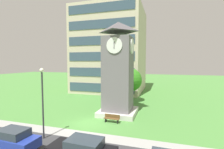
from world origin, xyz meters
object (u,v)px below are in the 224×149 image
(street_lamp, at_px, (43,96))
(tree_near_tower, at_px, (130,80))
(clock_tower, at_px, (118,73))
(park_bench, at_px, (112,118))
(parked_car_blue, at_px, (12,139))

(street_lamp, xyz_separation_m, tree_near_tower, (4.75, 16.10, -0.11))
(clock_tower, height_order, tree_near_tower, clock_tower)
(park_bench, bearing_deg, street_lamp, -129.76)
(street_lamp, xyz_separation_m, parked_car_blue, (-1.01, -2.35, -3.02))
(park_bench, xyz_separation_m, tree_near_tower, (0.08, 10.49, 3.31))
(clock_tower, distance_m, tree_near_tower, 7.53)
(park_bench, xyz_separation_m, parked_car_blue, (-5.68, -7.96, 0.40))
(street_lamp, bearing_deg, park_bench, 50.24)
(street_lamp, relative_size, tree_near_tower, 1.09)
(park_bench, distance_m, street_lamp, 8.06)
(clock_tower, height_order, street_lamp, clock_tower)
(clock_tower, relative_size, tree_near_tower, 2.06)
(park_bench, xyz_separation_m, street_lamp, (-4.67, -5.61, 3.42))
(clock_tower, bearing_deg, street_lamp, -117.51)
(clock_tower, relative_size, parked_car_blue, 2.69)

